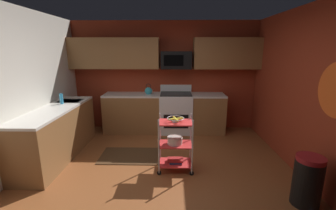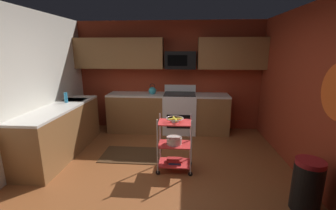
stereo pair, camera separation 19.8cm
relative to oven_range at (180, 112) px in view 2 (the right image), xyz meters
name	(u,v)px [view 2 (the right image)]	position (x,y,z in m)	size (l,w,h in m)	color
floor	(158,179)	(-0.28, -2.10, -0.50)	(4.40, 4.80, 0.04)	brown
wall_back	(169,76)	(-0.28, 0.33, 0.82)	(4.52, 0.06, 2.60)	maroon
wall_left	(8,93)	(-2.51, -2.10, 0.82)	(0.06, 4.80, 2.60)	silver
wall_right	(322,98)	(1.95, -2.10, 0.82)	(0.06, 4.80, 2.60)	maroon
counter_run	(128,119)	(-1.10, -0.60, -0.01)	(3.62, 2.74, 0.92)	brown
oven_range	(180,112)	(0.00, 0.00, 0.00)	(0.76, 0.65, 1.10)	white
upper_cabinets	(166,53)	(-0.34, 0.13, 1.37)	(4.40, 0.33, 0.70)	brown
microwave	(180,60)	(0.00, 0.10, 1.22)	(0.70, 0.39, 0.40)	black
rolling_cart	(175,144)	(-0.03, -1.83, -0.03)	(0.58, 0.37, 0.91)	silver
fruit_bowl	(175,119)	(-0.03, -1.83, 0.40)	(0.27, 0.27, 0.07)	silver
mixing_bowl_large	(174,140)	(-0.04, -1.83, 0.04)	(0.25, 0.25, 0.11)	silver
book_stack	(175,161)	(-0.03, -1.83, -0.31)	(0.26, 0.17, 0.06)	#1E4C8C
kettle	(152,91)	(-0.64, 0.00, 0.52)	(0.21, 0.18, 0.26)	teal
dish_soap_bottle	(66,98)	(-2.21, -1.04, 0.54)	(0.06, 0.06, 0.20)	#2D8CBF
trash_can	(307,185)	(1.62, -2.65, -0.15)	(0.34, 0.42, 0.66)	black
floor_rug	(132,155)	(-0.86, -1.36, -0.47)	(1.10, 0.70, 0.01)	#472D19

